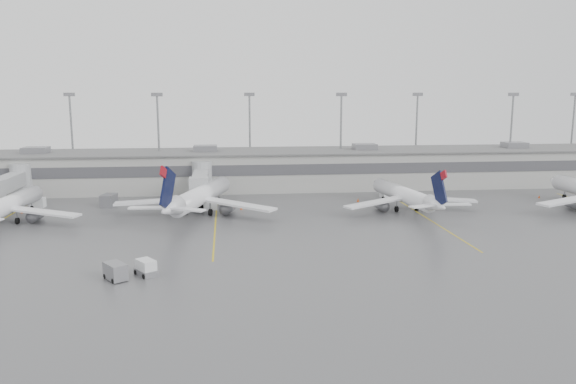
{
  "coord_description": "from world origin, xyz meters",
  "views": [
    {
      "loc": [
        -15.62,
        -63.46,
        20.66
      ],
      "look_at": [
        -5.89,
        24.0,
        5.0
      ],
      "focal_mm": 35.0,
      "sensor_mm": 36.0,
      "label": 1
    }
  ],
  "objects": [
    {
      "name": "ground",
      "position": [
        0.0,
        0.0,
        0.0
      ],
      "size": [
        260.0,
        260.0,
        0.0
      ],
      "primitive_type": "plane",
      "color": "#505052",
      "rests_on": "ground"
    },
    {
      "name": "terminal",
      "position": [
        -0.01,
        57.98,
        4.17
      ],
      "size": [
        152.0,
        17.0,
        9.45
      ],
      "color": "#9F9F9A",
      "rests_on": "ground"
    },
    {
      "name": "light_masts",
      "position": [
        0.0,
        63.75,
        12.03
      ],
      "size": [
        142.4,
        8.0,
        20.6
      ],
      "color": "gray",
      "rests_on": "ground"
    },
    {
      "name": "jet_bridge_left",
      "position": [
        -55.5,
        45.72,
        3.87
      ],
      "size": [
        4.0,
        17.2,
        7.0
      ],
      "color": "#949799",
      "rests_on": "ground"
    },
    {
      "name": "jet_bridge_right",
      "position": [
        -20.5,
        45.72,
        3.87
      ],
      "size": [
        4.0,
        17.2,
        7.0
      ],
      "color": "#949799",
      "rests_on": "ground"
    },
    {
      "name": "stand_markings",
      "position": [
        -0.0,
        24.0,
        0.01
      ],
      "size": [
        105.25,
        40.0,
        0.01
      ],
      "color": "gold",
      "rests_on": "ground"
    },
    {
      "name": "jet_far_left",
      "position": [
        -50.76,
        28.39,
        2.88
      ],
      "size": [
        25.47,
        28.64,
        9.26
      ],
      "rotation": [
        0.0,
        0.0,
        -0.08
      ],
      "color": "white",
      "rests_on": "ground"
    },
    {
      "name": "jet_mid_left",
      "position": [
        -20.38,
        31.73,
        3.21
      ],
      "size": [
        27.21,
        30.98,
        10.34
      ],
      "rotation": [
        0.0,
        0.0,
        -0.3
      ],
      "color": "white",
      "rests_on": "ground"
    },
    {
      "name": "jet_mid_right",
      "position": [
        15.79,
        30.82,
        2.81
      ],
      "size": [
        24.66,
        27.83,
        9.03
      ],
      "rotation": [
        0.0,
        0.0,
        0.14
      ],
      "color": "white",
      "rests_on": "ground"
    },
    {
      "name": "baggage_tug",
      "position": [
        -24.94,
        -0.47,
        0.72
      ],
      "size": [
        3.06,
        3.35,
        1.84
      ],
      "rotation": [
        0.0,
        0.0,
        0.61
      ],
      "color": "white",
      "rests_on": "ground"
    },
    {
      "name": "baggage_cart",
      "position": [
        -28.14,
        -1.67,
        1.0
      ],
      "size": [
        3.11,
        3.43,
        1.92
      ],
      "rotation": [
        0.0,
        0.0,
        0.61
      ],
      "color": "slate",
      "rests_on": "ground"
    },
    {
      "name": "gse_uld_a",
      "position": [
        -49.92,
        41.15,
        0.89
      ],
      "size": [
        2.6,
        1.81,
        1.78
      ],
      "primitive_type": "cube",
      "rotation": [
        0.0,
        0.0,
        -0.05
      ],
      "color": "white",
      "rests_on": "ground"
    },
    {
      "name": "gse_uld_b",
      "position": [
        -18.58,
        35.39,
        0.83
      ],
      "size": [
        2.51,
        1.82,
        1.67
      ],
      "primitive_type": "cube",
      "rotation": [
        0.0,
        0.0,
        0.11
      ],
      "color": "white",
      "rests_on": "ground"
    },
    {
      "name": "gse_uld_c",
      "position": [
        16.21,
        44.52,
        0.77
      ],
      "size": [
        2.53,
        2.11,
        1.53
      ],
      "primitive_type": "cube",
      "rotation": [
        0.0,
        0.0,
        0.36
      ],
      "color": "white",
      "rests_on": "ground"
    },
    {
      "name": "gse_loader",
      "position": [
        -37.17,
        40.57,
        1.12
      ],
      "size": [
        2.81,
        3.92,
        2.25
      ],
      "primitive_type": "cube",
      "rotation": [
        0.0,
        0.0,
        -0.17
      ],
      "color": "slate",
      "rests_on": "ground"
    },
    {
      "name": "cone_a",
      "position": [
        -51.11,
        36.33,
        0.32
      ],
      "size": [
        0.41,
        0.41,
        0.65
      ],
      "primitive_type": "cone",
      "color": "#E54704",
      "rests_on": "ground"
    },
    {
      "name": "cone_b",
      "position": [
        -13.07,
        35.23,
        0.34
      ],
      "size": [
        0.43,
        0.43,
        0.68
      ],
      "primitive_type": "cone",
      "color": "#E54704",
      "rests_on": "ground"
    },
    {
      "name": "cone_c",
      "position": [
        9.39,
        39.91,
        0.34
      ],
      "size": [
        0.42,
        0.42,
        0.67
      ],
      "primitive_type": "cone",
      "color": "#E54704",
      "rests_on": "ground"
    },
    {
      "name": "cone_d",
      "position": [
        46.05,
        39.72,
        0.31
      ],
      "size": [
        0.38,
        0.38,
        0.61
      ],
      "primitive_type": "cone",
      "color": "#E54704",
      "rests_on": "ground"
    }
  ]
}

